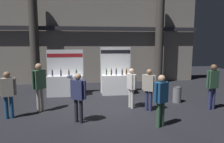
{
  "coord_description": "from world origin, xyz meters",
  "views": [
    {
      "loc": [
        -0.96,
        -8.08,
        2.57
      ],
      "look_at": [
        0.33,
        1.23,
        1.25
      ],
      "focal_mm": 32.76,
      "sensor_mm": 36.0,
      "label": 1
    }
  ],
  "objects_px": {
    "trash_bin": "(177,95)",
    "visitor_4": "(149,87)",
    "visitor_0": "(8,91)",
    "visitor_6": "(131,85)",
    "exhibitor_booth_1": "(116,82)",
    "visitor_3": "(39,83)",
    "exhibitor_booth_0": "(65,84)",
    "visitor_5": "(213,83)",
    "visitor_1": "(78,93)",
    "visitor_2": "(161,96)"
  },
  "relations": [
    {
      "from": "visitor_3",
      "to": "visitor_4",
      "type": "xyz_separation_m",
      "value": [
        4.07,
        -0.46,
        -0.17
      ]
    },
    {
      "from": "visitor_0",
      "to": "visitor_5",
      "type": "bearing_deg",
      "value": 168.36
    },
    {
      "from": "visitor_4",
      "to": "visitor_1",
      "type": "bearing_deg",
      "value": 53.39
    },
    {
      "from": "visitor_4",
      "to": "exhibitor_booth_1",
      "type": "bearing_deg",
      "value": -37.83
    },
    {
      "from": "exhibitor_booth_1",
      "to": "visitor_6",
      "type": "relative_size",
      "value": 1.5
    },
    {
      "from": "visitor_0",
      "to": "visitor_5",
      "type": "distance_m",
      "value": 7.45
    },
    {
      "from": "visitor_4",
      "to": "visitor_6",
      "type": "bearing_deg",
      "value": -1.32
    },
    {
      "from": "exhibitor_booth_0",
      "to": "trash_bin",
      "type": "height_order",
      "value": "exhibitor_booth_0"
    },
    {
      "from": "visitor_0",
      "to": "visitor_6",
      "type": "bearing_deg",
      "value": 176.18
    },
    {
      "from": "exhibitor_booth_0",
      "to": "visitor_0",
      "type": "bearing_deg",
      "value": -119.27
    },
    {
      "from": "exhibitor_booth_1",
      "to": "visitor_3",
      "type": "relative_size",
      "value": 1.3
    },
    {
      "from": "visitor_2",
      "to": "visitor_3",
      "type": "xyz_separation_m",
      "value": [
        -3.96,
        1.98,
        0.15
      ]
    },
    {
      "from": "visitor_2",
      "to": "visitor_3",
      "type": "distance_m",
      "value": 4.43
    },
    {
      "from": "visitor_4",
      "to": "exhibitor_booth_0",
      "type": "bearing_deg",
      "value": -4.01
    },
    {
      "from": "visitor_2",
      "to": "visitor_3",
      "type": "bearing_deg",
      "value": -51.54
    },
    {
      "from": "trash_bin",
      "to": "visitor_4",
      "type": "height_order",
      "value": "visitor_4"
    },
    {
      "from": "trash_bin",
      "to": "visitor_5",
      "type": "bearing_deg",
      "value": -50.72
    },
    {
      "from": "exhibitor_booth_0",
      "to": "trash_bin",
      "type": "distance_m",
      "value": 5.28
    },
    {
      "from": "exhibitor_booth_1",
      "to": "visitor_3",
      "type": "distance_m",
      "value": 4.03
    },
    {
      "from": "trash_bin",
      "to": "visitor_2",
      "type": "height_order",
      "value": "visitor_2"
    },
    {
      "from": "exhibitor_booth_1",
      "to": "visitor_1",
      "type": "xyz_separation_m",
      "value": [
        -1.82,
        -3.58,
        0.38
      ]
    },
    {
      "from": "visitor_2",
      "to": "visitor_6",
      "type": "height_order",
      "value": "visitor_2"
    },
    {
      "from": "exhibitor_booth_0",
      "to": "exhibitor_booth_1",
      "type": "distance_m",
      "value": 2.54
    },
    {
      "from": "exhibitor_booth_0",
      "to": "visitor_6",
      "type": "xyz_separation_m",
      "value": [
        2.77,
        -2.36,
        0.34
      ]
    },
    {
      "from": "visitor_1",
      "to": "visitor_2",
      "type": "bearing_deg",
      "value": 18.95
    },
    {
      "from": "exhibitor_booth_1",
      "to": "trash_bin",
      "type": "distance_m",
      "value": 3.02
    },
    {
      "from": "visitor_3",
      "to": "visitor_5",
      "type": "height_order",
      "value": "visitor_3"
    },
    {
      "from": "trash_bin",
      "to": "exhibitor_booth_1",
      "type": "bearing_deg",
      "value": 141.96
    },
    {
      "from": "visitor_2",
      "to": "visitor_5",
      "type": "height_order",
      "value": "visitor_5"
    },
    {
      "from": "visitor_0",
      "to": "exhibitor_booth_1",
      "type": "bearing_deg",
      "value": -156.55
    },
    {
      "from": "visitor_5",
      "to": "visitor_6",
      "type": "xyz_separation_m",
      "value": [
        -3.04,
        0.63,
        -0.12
      ]
    },
    {
      "from": "visitor_3",
      "to": "trash_bin",
      "type": "bearing_deg",
      "value": 132.54
    },
    {
      "from": "exhibitor_booth_1",
      "to": "visitor_5",
      "type": "xyz_separation_m",
      "value": [
        3.27,
        -2.95,
        0.46
      ]
    },
    {
      "from": "visitor_6",
      "to": "visitor_3",
      "type": "bearing_deg",
      "value": 72.39
    },
    {
      "from": "exhibitor_booth_1",
      "to": "visitor_2",
      "type": "relative_size",
      "value": 1.46
    },
    {
      "from": "exhibitor_booth_0",
      "to": "visitor_3",
      "type": "distance_m",
      "value": 2.5
    },
    {
      "from": "visitor_0",
      "to": "visitor_2",
      "type": "height_order",
      "value": "same"
    },
    {
      "from": "trash_bin",
      "to": "visitor_4",
      "type": "xyz_separation_m",
      "value": [
        -1.57,
        -0.9,
        0.59
      ]
    },
    {
      "from": "trash_bin",
      "to": "visitor_0",
      "type": "xyz_separation_m",
      "value": [
        -6.56,
        -1.02,
        0.61
      ]
    },
    {
      "from": "exhibitor_booth_0",
      "to": "visitor_2",
      "type": "height_order",
      "value": "exhibitor_booth_0"
    },
    {
      "from": "trash_bin",
      "to": "visitor_6",
      "type": "xyz_separation_m",
      "value": [
        -2.15,
        -0.46,
        0.58
      ]
    },
    {
      "from": "visitor_4",
      "to": "visitor_5",
      "type": "height_order",
      "value": "visitor_5"
    },
    {
      "from": "exhibitor_booth_0",
      "to": "exhibitor_booth_1",
      "type": "xyz_separation_m",
      "value": [
        2.54,
        -0.05,
        0.01
      ]
    },
    {
      "from": "trash_bin",
      "to": "visitor_2",
      "type": "relative_size",
      "value": 0.43
    },
    {
      "from": "exhibitor_booth_1",
      "to": "visitor_0",
      "type": "relative_size",
      "value": 1.46
    },
    {
      "from": "visitor_0",
      "to": "visitor_6",
      "type": "relative_size",
      "value": 1.03
    },
    {
      "from": "visitor_5",
      "to": "visitor_1",
      "type": "bearing_deg",
      "value": -2.08
    },
    {
      "from": "visitor_0",
      "to": "visitor_5",
      "type": "height_order",
      "value": "visitor_5"
    },
    {
      "from": "visitor_1",
      "to": "exhibitor_booth_0",
      "type": "bearing_deg",
      "value": 135.71
    },
    {
      "from": "exhibitor_booth_1",
      "to": "visitor_5",
      "type": "height_order",
      "value": "exhibitor_booth_1"
    }
  ]
}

